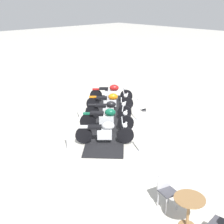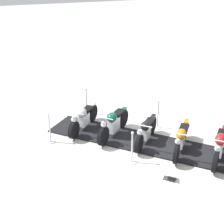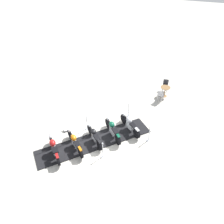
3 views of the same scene
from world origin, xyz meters
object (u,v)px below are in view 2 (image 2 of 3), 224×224
object	(u,v)px
stanchion_right_mid	(132,153)
stanchion_left_front	(87,105)
motorcycle_copper	(181,138)
motorcycle_chrome	(83,118)
info_placard	(170,177)
motorcycle_forest	(113,123)
motorcycle_black	(146,131)
stanchion_left_mid	(158,118)
motorcycle_maroon	(220,145)
stanchion_right_front	(50,132)

from	to	relation	value
stanchion_right_mid	stanchion_left_front	bearing A→B (deg)	-176.81
stanchion_left_front	stanchion_right_mid	size ratio (longest dim) A/B	1.02
motorcycle_copper	stanchion_left_front	world-z (taller)	stanchion_left_front
motorcycle_chrome	info_placard	xyz separation A→B (m)	(3.74, 1.38, -0.40)
motorcycle_forest	motorcycle_black	distance (m)	1.18
stanchion_left_mid	stanchion_left_front	xyz separation A→B (m)	(-2.12, -2.04, 0.01)
motorcycle_forest	motorcycle_copper	size ratio (longest dim) A/B	0.99
stanchion_left_front	info_placard	bearing A→B (deg)	9.53
motorcycle_black	stanchion_left_front	distance (m)	3.22
motorcycle_maroon	motorcycle_chrome	bearing A→B (deg)	-90.49
motorcycle_forest	stanchion_right_front	bearing A→B (deg)	-52.68
stanchion_left_front	motorcycle_chrome	bearing A→B (deg)	-21.89
motorcycle_black	info_placard	distance (m)	2.09
motorcycle_chrome	motorcycle_forest	world-z (taller)	motorcycle_forest
stanchion_right_front	stanchion_left_front	bearing A→B (deg)	133.92
motorcycle_black	stanchion_right_front	bearing A→B (deg)	-68.42
motorcycle_maroon	stanchion_right_front	world-z (taller)	stanchion_right_front
stanchion_left_mid	motorcycle_chrome	bearing A→B (deg)	-107.35
stanchion_left_front	stanchion_right_mid	distance (m)	3.89
motorcycle_black	motorcycle_maroon	bearing A→B (deg)	88.55
motorcycle_forest	stanchion_left_front	xyz separation A→B (m)	(-2.17, -0.29, -0.12)
info_placard	motorcycle_copper	bearing A→B (deg)	-86.27
motorcycle_maroon	stanchion_left_mid	world-z (taller)	stanchion_left_mid
motorcycle_forest	motorcycle_black	xyz separation A→B (m)	(0.85, 0.82, -0.03)
stanchion_right_front	stanchion_left_mid	size ratio (longest dim) A/B	0.97
motorcycle_chrome	stanchion_right_mid	size ratio (longest dim) A/B	1.56
stanchion_left_mid	info_placard	size ratio (longest dim) A/B	2.59
motorcycle_maroon	info_placard	bearing A→B (deg)	-34.40
stanchion_right_front	info_placard	xyz separation A→B (m)	(3.30, 2.67, -0.31)
motorcycle_maroon	stanchion_right_front	distance (m)	5.45
info_placard	motorcycle_maroon	bearing A→B (deg)	-124.03
motorcycle_forest	motorcycle_black	size ratio (longest dim) A/B	1.12
motorcycle_copper	motorcycle_black	bearing A→B (deg)	-94.54
stanchion_right_mid	info_placard	world-z (taller)	stanchion_right_mid
motorcycle_chrome	motorcycle_maroon	size ratio (longest dim) A/B	1.01
motorcycle_copper	stanchion_right_front	size ratio (longest dim) A/B	1.62
stanchion_left_front	stanchion_right_mid	xyz separation A→B (m)	(3.88, 0.22, -0.08)
stanchion_left_mid	info_placard	xyz separation A→B (m)	(2.94, -1.19, -0.30)
motorcycle_black	motorcycle_forest	bearing A→B (deg)	-91.34
motorcycle_forest	motorcycle_maroon	xyz separation A→B (m)	(2.56, 2.45, 0.01)
stanchion_left_front	info_placard	world-z (taller)	stanchion_left_front
motorcycle_copper	stanchion_left_front	size ratio (longest dim) A/B	1.60
motorcycle_chrome	stanchion_right_front	distance (m)	1.37
stanchion_right_front	motorcycle_black	bearing A→B (deg)	66.74
motorcycle_forest	stanchion_right_front	distance (m)	2.16
motorcycle_chrome	stanchion_right_mid	world-z (taller)	stanchion_right_mid
stanchion_right_front	motorcycle_chrome	bearing A→B (deg)	108.77
motorcycle_forest	motorcycle_black	bearing A→B (deg)	92.05
info_placard	motorcycle_forest	bearing A→B (deg)	-32.98
motorcycle_chrome	motorcycle_forest	xyz separation A→B (m)	(0.85, 0.82, 0.04)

